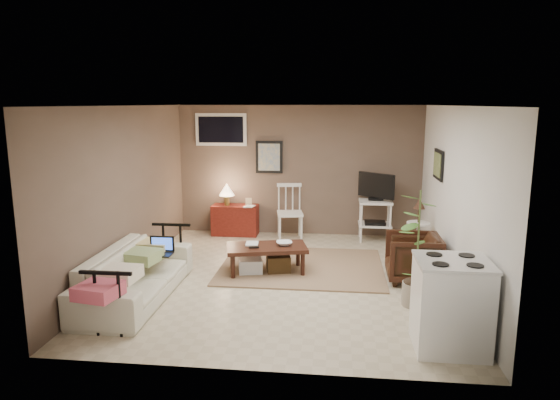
# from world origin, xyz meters

# --- Properties ---
(floor) EXTENTS (5.00, 5.00, 0.00)m
(floor) POSITION_xyz_m (0.00, 0.00, 0.00)
(floor) COLOR #C1B293
(floor) RESTS_ON ground
(art_back) EXTENTS (0.50, 0.03, 0.60)m
(art_back) POSITION_xyz_m (-0.55, 2.48, 1.45)
(art_back) COLOR black
(art_right) EXTENTS (0.03, 0.60, 0.45)m
(art_right) POSITION_xyz_m (2.23, 1.05, 1.52)
(art_right) COLOR black
(window) EXTENTS (0.96, 0.03, 0.60)m
(window) POSITION_xyz_m (-1.45, 2.48, 1.95)
(window) COLOR white
(rug) EXTENTS (2.42, 1.94, 0.02)m
(rug) POSITION_xyz_m (0.20, 0.51, 0.01)
(rug) COLOR #9C7E5A
(rug) RESTS_ON floor
(coffee_table) EXTENTS (1.24, 0.83, 0.43)m
(coffee_table) POSITION_xyz_m (-0.30, 0.20, 0.24)
(coffee_table) COLOR #35160E
(coffee_table) RESTS_ON floor
(sofa) EXTENTS (0.63, 2.15, 0.84)m
(sofa) POSITION_xyz_m (-1.80, -0.92, 0.42)
(sofa) COLOR beige
(sofa) RESTS_ON floor
(sofa_pillows) EXTENTS (0.41, 2.04, 0.14)m
(sofa_pillows) POSITION_xyz_m (-1.75, -1.17, 0.52)
(sofa_pillows) COLOR #EEE1C5
(sofa_pillows) RESTS_ON sofa
(sofa_end_rails) EXTENTS (0.58, 2.15, 0.72)m
(sofa_end_rails) POSITION_xyz_m (-1.68, -0.92, 0.36)
(sofa_end_rails) COLOR black
(sofa_end_rails) RESTS_ON floor
(laptop) EXTENTS (0.33, 0.24, 0.23)m
(laptop) POSITION_xyz_m (-1.59, -0.55, 0.54)
(laptop) COLOR black
(laptop) RESTS_ON sofa
(red_console) EXTENTS (0.85, 0.38, 0.98)m
(red_console) POSITION_xyz_m (-1.18, 2.27, 0.34)
(red_console) COLOR maroon
(red_console) RESTS_ON floor
(spindle_chair) EXTENTS (0.52, 0.52, 0.99)m
(spindle_chair) POSITION_xyz_m (-0.13, 2.12, 0.47)
(spindle_chair) COLOR white
(spindle_chair) RESTS_ON floor
(tv_stand) EXTENTS (0.61, 0.49, 1.22)m
(tv_stand) POSITION_xyz_m (1.40, 2.16, 0.65)
(tv_stand) COLOR white
(tv_stand) RESTS_ON floor
(side_table) EXTENTS (0.36, 0.36, 0.97)m
(side_table) POSITION_xyz_m (2.00, 1.16, 0.60)
(side_table) COLOR white
(side_table) RESTS_ON floor
(armchair) EXTENTS (0.67, 0.72, 0.73)m
(armchair) POSITION_xyz_m (1.77, 0.11, 0.36)
(armchair) COLOR black
(armchair) RESTS_ON floor
(potted_plant) EXTENTS (0.36, 0.36, 1.45)m
(potted_plant) POSITION_xyz_m (1.68, -0.77, 0.77)
(potted_plant) COLOR gray
(potted_plant) RESTS_ON floor
(stove) EXTENTS (0.72, 0.67, 0.93)m
(stove) POSITION_xyz_m (1.85, -1.84, 0.46)
(stove) COLOR white
(stove) RESTS_ON floor
(bowl) EXTENTS (0.24, 0.10, 0.23)m
(bowl) POSITION_xyz_m (-0.04, 0.26, 0.52)
(bowl) COLOR #35160E
(bowl) RESTS_ON coffee_table
(book_table) EXTENTS (0.18, 0.04, 0.25)m
(book_table) POSITION_xyz_m (-0.60, 0.25, 0.53)
(book_table) COLOR #35160E
(book_table) RESTS_ON coffee_table
(book_console) EXTENTS (0.17, 0.05, 0.23)m
(book_console) POSITION_xyz_m (-0.96, 2.15, 0.68)
(book_console) COLOR #35160E
(book_console) RESTS_ON red_console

